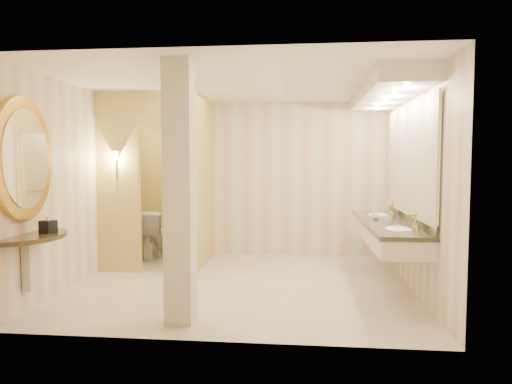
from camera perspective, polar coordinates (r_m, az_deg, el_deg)
floor at (r=6.36m, az=-1.79°, el=-11.38°), size 4.50×4.50×0.00m
ceiling at (r=6.21m, az=-1.84°, el=13.39°), size 4.50×4.50×0.00m
wall_back at (r=8.12m, az=0.04°, el=1.63°), size 4.50×0.02×2.70m
wall_front at (r=4.17m, az=-5.42°, el=-0.65°), size 4.50×0.02×2.70m
wall_left at (r=6.81m, az=-20.94°, el=0.90°), size 0.02×4.00×2.70m
wall_right at (r=6.25m, az=19.08°, el=0.70°), size 0.02×4.00×2.70m
toilet_closet at (r=7.31m, az=-9.50°, el=1.59°), size 1.50×1.55×2.70m
wall_sconce at (r=7.06m, az=-17.08°, el=4.20°), size 0.14×0.14×0.42m
vanity at (r=6.32m, az=16.48°, el=3.32°), size 0.75×2.80×2.09m
console_shelf at (r=5.58m, az=-27.05°, el=0.07°), size 1.04×1.04×1.97m
pillar at (r=4.73m, az=-9.52°, el=-0.13°), size 0.28×0.28×2.70m
tissue_box at (r=5.59m, az=-24.54°, el=-3.98°), size 0.17×0.17×0.14m
toilet at (r=8.06m, az=-12.82°, el=-5.14°), size 0.50×0.84×0.84m
soap_bottle_a at (r=6.31m, az=16.24°, el=-2.97°), size 0.08×0.08×0.13m
soap_bottle_b at (r=6.48m, az=14.80°, el=-2.81°), size 0.10×0.10×0.11m
soap_bottle_c at (r=6.58m, az=14.62°, el=-2.34°), size 0.09×0.09×0.20m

